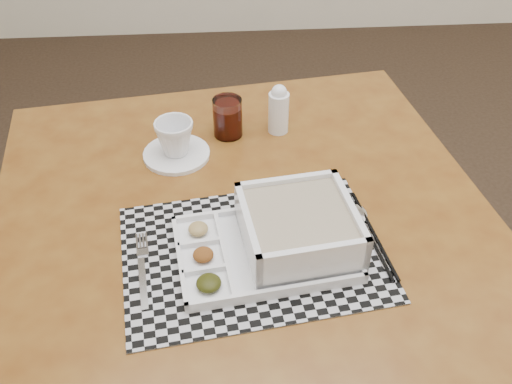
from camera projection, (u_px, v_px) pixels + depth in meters
dining_table at (245, 238)px, 1.19m from camera, size 1.12×1.12×0.74m
placemat at (253, 253)px, 1.06m from camera, size 0.52×0.41×0.00m
serving_tray at (290, 234)px, 1.04m from camera, size 0.35×0.26×0.09m
fork at (144, 267)px, 1.02m from camera, size 0.04×0.19×0.00m
spoon at (361, 218)px, 1.12m from camera, size 0.04×0.18×0.01m
chopsticks at (372, 234)px, 1.08m from camera, size 0.05×0.24×0.01m
saucer at (177, 154)px, 1.28m from camera, size 0.15×0.15×0.01m
cup at (175, 138)px, 1.25m from camera, size 0.11×0.11×0.08m
juice_glass at (228, 119)px, 1.32m from camera, size 0.07×0.07×0.09m
creamer_bottle at (279, 109)px, 1.33m from camera, size 0.05×0.05×0.12m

